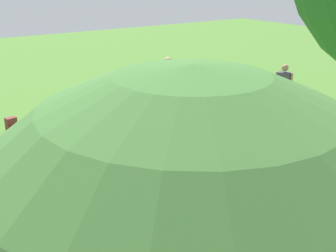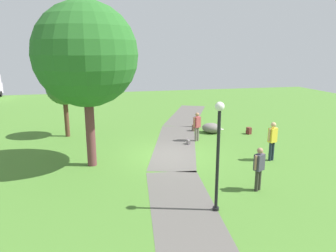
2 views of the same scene
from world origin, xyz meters
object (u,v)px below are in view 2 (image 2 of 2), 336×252
at_px(young_tree_near_path, 64,87).
at_px(woman_with_handbag, 197,125).
at_px(lawn_boulder, 211,128).
at_px(passerby_on_path, 272,138).
at_px(lamp_post, 218,145).
at_px(frisbee_on_grass, 222,129).
at_px(spare_backpack_on_lawn, 249,131).
at_px(large_shade_tree, 86,55).
at_px(backpack_by_boulder, 194,128).
at_px(handbag_on_grass, 188,142).
at_px(man_near_boulder, 259,166).

distance_m(young_tree_near_path, woman_with_handbag, 7.75).
relative_size(lawn_boulder, passerby_on_path, 0.83).
height_order(lamp_post, frisbee_on_grass, lamp_post).
distance_m(young_tree_near_path, spare_backpack_on_lawn, 11.02).
bearing_deg(lamp_post, frisbee_on_grass, -23.56).
height_order(passerby_on_path, frisbee_on_grass, passerby_on_path).
xyz_separation_m(young_tree_near_path, lawn_boulder, (-1.18, -8.44, -2.56)).
bearing_deg(frisbee_on_grass, lamp_post, 156.44).
bearing_deg(frisbee_on_grass, large_shade_tree, 120.29).
distance_m(spare_backpack_on_lawn, frisbee_on_grass, 1.83).
bearing_deg(woman_with_handbag, backpack_by_boulder, -13.94).
bearing_deg(young_tree_near_path, lamp_post, -153.14).
height_order(lawn_boulder, spare_backpack_on_lawn, lawn_boulder).
bearing_deg(large_shade_tree, handbag_on_grass, -67.66).
height_order(large_shade_tree, lamp_post, large_shade_tree).
height_order(woman_with_handbag, man_near_boulder, man_near_boulder).
relative_size(handbag_on_grass, backpack_by_boulder, 0.80).
bearing_deg(backpack_by_boulder, passerby_on_path, -163.50).
bearing_deg(woman_with_handbag, lamp_post, 166.18).
distance_m(woman_with_handbag, spare_backpack_on_lawn, 3.63).
xyz_separation_m(young_tree_near_path, man_near_boulder, (-9.18, -7.15, -1.94)).
relative_size(lamp_post, lawn_boulder, 2.33).
bearing_deg(handbag_on_grass, backpack_by_boulder, -23.75).
distance_m(large_shade_tree, backpack_by_boulder, 8.98).
distance_m(large_shade_tree, young_tree_near_path, 5.69).
height_order(lawn_boulder, frisbee_on_grass, lawn_boulder).
xyz_separation_m(young_tree_near_path, woman_with_handbag, (-2.64, -7.02, -1.95)).
bearing_deg(frisbee_on_grass, woman_with_handbag, 131.80).
xyz_separation_m(large_shade_tree, backpack_by_boulder, (4.71, -6.17, -4.51)).
bearing_deg(frisbee_on_grass, passerby_on_path, 179.45).
bearing_deg(large_shade_tree, frisbee_on_grass, -59.71).
distance_m(large_shade_tree, passerby_on_path, 8.82).
relative_size(man_near_boulder, handbag_on_grass, 4.99).
distance_m(handbag_on_grass, spare_backpack_on_lawn, 4.29).
bearing_deg(woman_with_handbag, passerby_on_path, -148.85).
xyz_separation_m(man_near_boulder, passerby_on_path, (2.75, -2.17, 0.12)).
distance_m(man_near_boulder, spare_backpack_on_lawn, 8.00).
distance_m(young_tree_near_path, man_near_boulder, 11.80).
xyz_separation_m(large_shade_tree, woman_with_handbag, (2.56, -5.63, -3.79)).
distance_m(woman_with_handbag, frisbee_on_grass, 3.28).
height_order(young_tree_near_path, woman_with_handbag, young_tree_near_path).
distance_m(large_shade_tree, man_near_boulder, 7.96).
xyz_separation_m(handbag_on_grass, spare_backpack_on_lawn, (1.19, -4.12, 0.05)).
distance_m(lawn_boulder, passerby_on_path, 5.38).
bearing_deg(spare_backpack_on_lawn, lawn_boulder, 69.51).
height_order(large_shade_tree, lawn_boulder, large_shade_tree).
relative_size(lawn_boulder, man_near_boulder, 0.93).
height_order(young_tree_near_path, lamp_post, young_tree_near_path).
xyz_separation_m(lamp_post, backpack_by_boulder, (9.70, -2.39, -1.94)).
xyz_separation_m(young_tree_near_path, passerby_on_path, (-6.44, -9.32, -1.82)).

